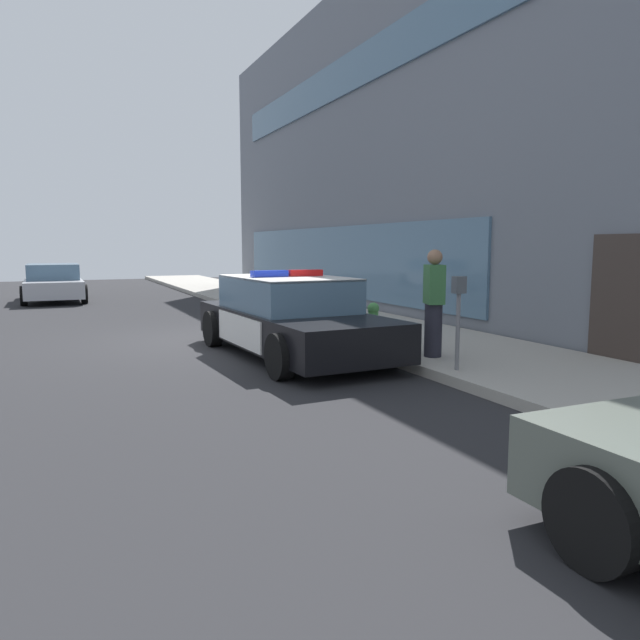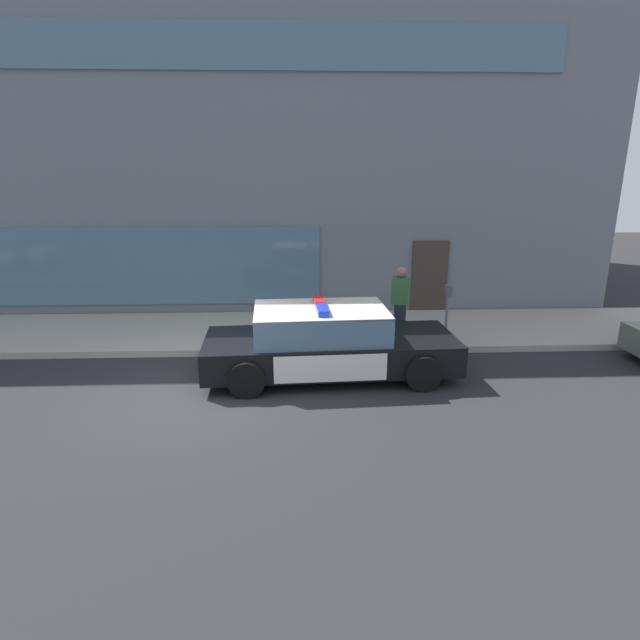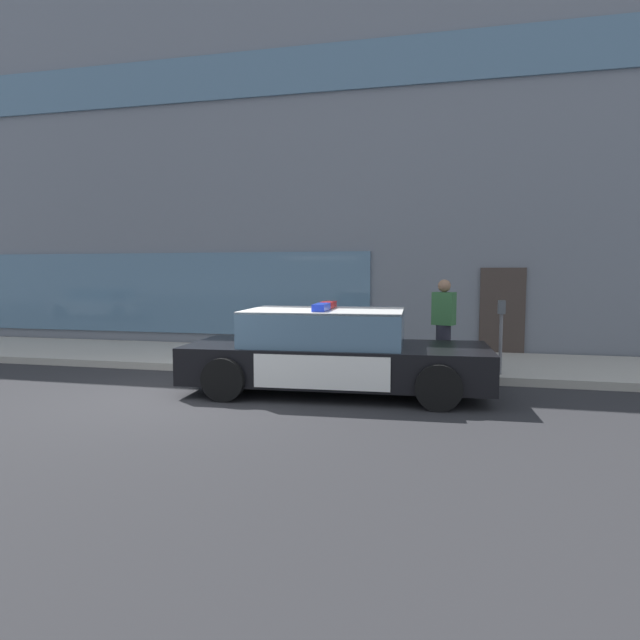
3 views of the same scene
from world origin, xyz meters
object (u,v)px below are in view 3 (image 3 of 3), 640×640
Objects in this scene: fire_hydrant at (353,349)px; parking_meter at (501,323)px; police_cruiser at (333,352)px; pedestrian_on_sidewalk at (444,324)px.

parking_meter reaches higher than fire_hydrant.
pedestrian_on_sidewalk reaches higher than police_cruiser.
fire_hydrant is at bearing 176.56° from parking_meter.
fire_hydrant is (0.05, 1.62, -0.18)m from police_cruiser.
pedestrian_on_sidewalk is 1.05m from parking_meter.
parking_meter is (2.79, 1.46, 0.40)m from police_cruiser.
fire_hydrant is 2.80m from parking_meter.
parking_meter is (1.01, -0.29, 0.07)m from pedestrian_on_sidewalk.
pedestrian_on_sidewalk is at bearing 4.17° from fire_hydrant.
parking_meter is at bearing 24.72° from police_cruiser.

